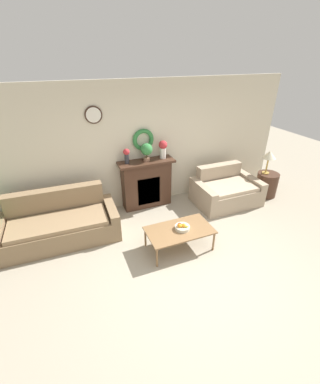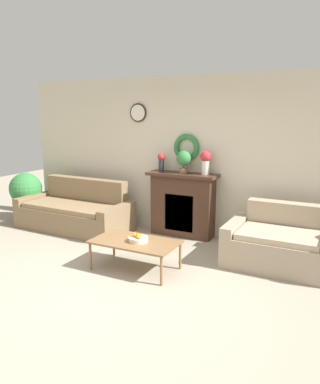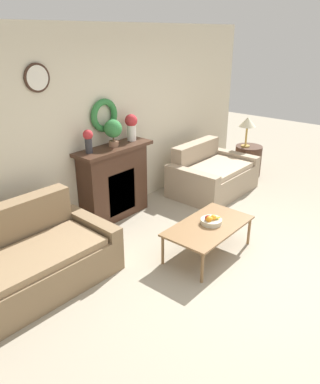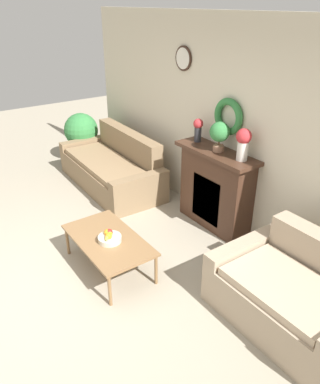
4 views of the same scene
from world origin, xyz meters
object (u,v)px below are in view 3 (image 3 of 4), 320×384
Objects in this scene: fruit_bowl at (211,220)px; potted_plant_on_mantel at (113,130)px; fireplace at (114,182)px; couch_left at (16,268)px; table_lamp at (247,123)px; vase_on_mantel_right at (131,125)px; coffee_table at (209,227)px; loveseat_right at (211,175)px; side_table_by_loveseat at (248,161)px; vase_on_mantel_left at (88,140)px.

fruit_bowl is 1.85m from potted_plant_on_mantel.
fireplace is 2.00m from couch_left.
potted_plant_on_mantel is (1.93, 0.50, 1.03)m from couch_left.
vase_on_mantel_right is at bearing 165.44° from table_lamp.
coffee_table is 2.08× the size of table_lamp.
coffee_table is 2.97× the size of vase_on_mantel_right.
fireplace is 0.83× the size of loveseat_right.
side_table_by_loveseat is at bearing 19.11° from fruit_bowl.
fireplace is 4.62× the size of fruit_bowl.
fireplace is at bearing -179.21° from vase_on_mantel_right.
loveseat_right is 5.56× the size of fruit_bowl.
coffee_table is at bearing -161.18° from side_table_by_loveseat.
fruit_bowl is at bearing -88.37° from potted_plant_on_mantel.
potted_plant_on_mantel is at bearing 162.54° from loveseat_right.
vase_on_mantel_right is at bearing 0.79° from fireplace.
fireplace is at bearing -0.77° from vase_on_mantel_left.
potted_plant_on_mantel reaches higher than loveseat_right.
potted_plant_on_mantel reaches higher than vase_on_mantel_left.
table_lamp is at bearing 20.13° from coffee_table.
loveseat_right is at bearing -17.92° from potted_plant_on_mantel.
table_lamp is 1.43× the size of vase_on_mantel_right.
vase_on_mantel_right reaches higher than potted_plant_on_mantel.
vase_on_mantel_left is 0.81m from vase_on_mantel_right.
vase_on_mantel_left reaches higher than table_lamp.
side_table_by_loveseat is 0.74m from table_lamp.
loveseat_right is at bearing 177.43° from table_lamp.
table_lamp reaches higher than coffee_table.
fireplace reaches higher than side_table_by_loveseat.
fruit_bowl is 0.45× the size of side_table_by_loveseat.
table_lamp reaches higher than fireplace.
potted_plant_on_mantel reaches higher than coffee_table.
table_lamp reaches higher than fruit_bowl.
fireplace is 0.87m from vase_on_mantel_right.
side_table_by_loveseat is (1.12, -0.10, -0.01)m from loveseat_right.
table_lamp is (2.80, -0.62, 0.48)m from fireplace.
fireplace is at bearing 139.65° from potted_plant_on_mantel.
coffee_table is 1.89m from potted_plant_on_mantel.
couch_left is (-1.91, -0.52, -0.25)m from fireplace.
fruit_bowl reaches higher than coffee_table.
coffee_table is 1.93m from vase_on_mantel_right.
side_table_by_loveseat is 1.54× the size of potted_plant_on_mantel.
fireplace is 0.83m from vase_on_mantel_left.
fireplace is 2.18× the size of table_lamp.
vase_on_mantel_right reaches higher than fruit_bowl.
potted_plant_on_mantel reaches higher than side_table_by_loveseat.
table_lamp reaches higher than side_table_by_loveseat.
side_table_by_loveseat is (2.84, 0.97, -0.08)m from coffee_table.
vase_on_mantel_right is at bearing 14.50° from couch_left.
couch_left is 1.84× the size of coffee_table.
fireplace is 3.86× the size of vase_on_mantel_left.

